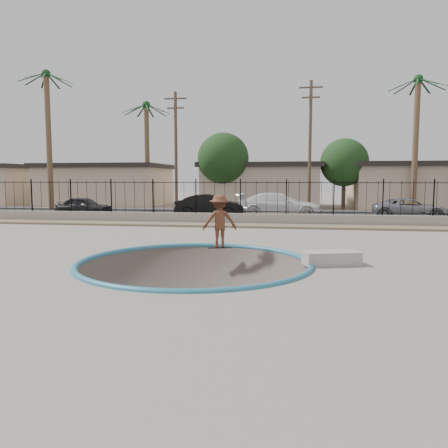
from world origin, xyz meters
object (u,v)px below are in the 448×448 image
concrete_ledge (331,258)px  car_a (84,206)px  car_b (210,206)px  car_d (410,208)px  skateboard (220,248)px  car_c (280,205)px  skater (220,224)px

concrete_ledge → car_a: (-15.07, 14.65, 0.47)m
concrete_ledge → car_a: bearing=135.8°
car_b → car_d: bearing=-89.0°
skateboard → car_a: 16.85m
concrete_ledge → car_a: 21.02m
skateboard → car_c: bearing=65.0°
concrete_ledge → car_b: (-6.45, 14.81, 0.57)m
car_d → skater: bearing=149.1°
skater → car_d: size_ratio=0.41×
skater → car_c: 13.08m
skateboard → car_d: size_ratio=0.19×
skater → car_d: bearing=-140.8°
skater → skateboard: bearing=180.0°
skateboard → car_a: (-11.38, 12.41, 0.61)m
car_b → car_d: (12.52, 0.82, -0.10)m
skater → concrete_ledge: size_ratio=1.16×
car_c → car_d: 8.06m
skater → concrete_ledge: 4.37m
car_b → car_c: 4.49m
concrete_ledge → car_a: car_a is taller
car_a → car_b: 8.62m
skater → car_a: bearing=-62.3°
car_c → car_a: bearing=94.3°
skater → car_b: size_ratio=0.42×
car_b → car_d: size_ratio=0.98×
car_a → car_c: 13.10m
skateboard → concrete_ledge: 4.32m
skater → car_c: skater is taller
skater → concrete_ledge: bearing=134.0°
skateboard → car_c: car_c is taller
car_a → skateboard: bearing=-135.9°
concrete_ledge → car_d: (6.07, 15.64, 0.47)m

